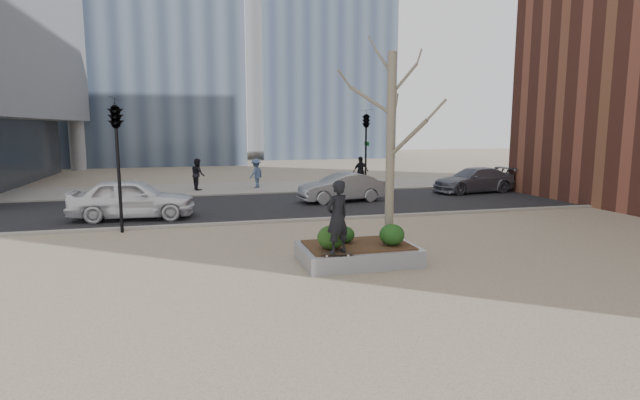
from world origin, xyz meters
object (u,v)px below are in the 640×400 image
object	(u,v)px
planter	(358,254)
skateboard	(337,254)
skateboarder	(337,217)
police_car	(133,199)

from	to	relation	value
planter	skateboard	size ratio (longest dim) A/B	3.85
planter	skateboarder	xyz separation A→B (m)	(-0.83, -0.88, 1.19)
skateboard	police_car	bearing A→B (deg)	130.45
skateboard	skateboarder	xyz separation A→B (m)	(0.00, 0.00, 0.92)
skateboarder	police_car	xyz separation A→B (m)	(-5.55, 8.97, -0.60)
police_car	skateboarder	bearing A→B (deg)	-143.38
skateboard	police_car	size ratio (longest dim) A/B	0.17
skateboard	police_car	world-z (taller)	police_car
skateboard	skateboarder	world-z (taller)	skateboarder
planter	police_car	distance (m)	10.32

